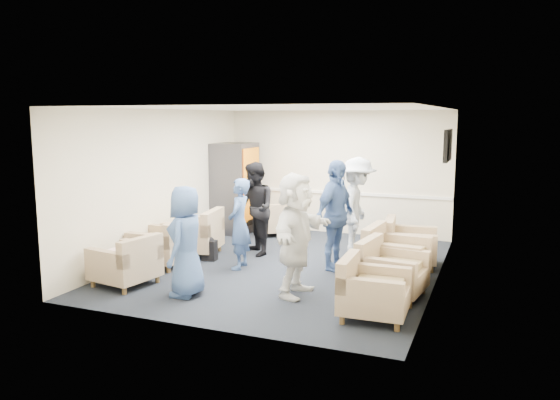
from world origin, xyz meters
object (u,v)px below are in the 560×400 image
at_px(armchair_right_near, 370,293).
at_px(person_mid_left, 239,224).
at_px(person_back_left, 255,209).
at_px(person_mid_right, 335,215).
at_px(armchair_left_near, 128,264).
at_px(armchair_right_midnear, 388,273).
at_px(person_front_left, 186,241).
at_px(person_back_right, 357,207).
at_px(armchair_left_mid, 164,246).
at_px(armchair_corner, 277,221).
at_px(armchair_left_far, 197,236).
at_px(person_front_right, 296,235).
at_px(vending_machine, 235,188).
at_px(armchair_right_far, 407,246).
at_px(armchair_right_midfar, 393,258).

relative_size(armchair_right_near, person_mid_left, 0.56).
height_order(person_back_left, person_mid_right, person_mid_right).
bearing_deg(armchair_left_near, person_mid_left, 152.02).
height_order(armchair_right_midnear, person_front_left, person_front_left).
bearing_deg(person_back_right, armchair_left_mid, 115.32).
bearing_deg(person_back_right, armchair_corner, 53.54).
bearing_deg(person_back_left, armchair_left_far, -111.17).
relative_size(armchair_left_mid, person_mid_right, 0.49).
distance_m(armchair_right_near, person_front_right, 1.42).
bearing_deg(vending_machine, person_mid_right, -35.88).
bearing_deg(armchair_left_far, armchair_right_midnear, 65.58).
height_order(armchair_left_far, armchair_right_midnear, armchair_left_far).
bearing_deg(armchair_corner, armchair_left_far, 38.64).
height_order(armchair_right_midnear, person_back_left, person_back_left).
bearing_deg(armchair_left_mid, person_front_right, 74.36).
xyz_separation_m(vending_machine, person_back_right, (3.03, -1.07, -0.08)).
relative_size(armchair_left_far, armchair_right_midnear, 1.07).
bearing_deg(person_back_left, armchair_right_far, 52.39).
height_order(armchair_left_far, person_front_right, person_front_right).
relative_size(armchair_left_mid, armchair_right_midfar, 0.92).
bearing_deg(person_front_right, person_mid_left, 57.35).
relative_size(armchair_right_near, person_mid_right, 0.46).
height_order(armchair_left_far, vending_machine, vending_machine).
bearing_deg(armchair_left_mid, armchair_left_near, 3.38).
distance_m(armchair_right_near, person_front_left, 2.70).
bearing_deg(armchair_right_midnear, armchair_left_far, 81.54).
height_order(armchair_right_near, armchair_corner, armchair_right_near).
relative_size(armchair_right_midnear, person_back_left, 0.56).
xyz_separation_m(armchair_left_far, armchair_right_midfar, (3.70, -0.25, 0.00)).
height_order(armchair_left_mid, person_mid_left, person_mid_left).
distance_m(armchair_left_mid, person_mid_right, 3.00).
relative_size(person_front_left, person_mid_right, 0.86).
height_order(armchair_right_midnear, person_back_right, person_back_right).
xyz_separation_m(vending_machine, person_front_left, (1.31, -4.20, -0.20)).
height_order(armchair_left_mid, vending_machine, vending_machine).
distance_m(armchair_right_near, person_mid_right, 2.33).
relative_size(armchair_left_far, armchair_right_midfar, 1.06).
bearing_deg(armchair_right_near, armchair_right_midnear, -5.33).
bearing_deg(armchair_right_midfar, person_back_left, 80.69).
relative_size(person_back_right, person_front_right, 1.03).
relative_size(armchair_right_midfar, armchair_right_far, 1.02).
distance_m(armchair_right_midfar, person_front_right, 1.79).
bearing_deg(person_back_right, person_back_left, 101.51).
bearing_deg(person_front_left, armchair_corner, 176.53).
bearing_deg(armchair_corner, person_mid_right, 99.36).
height_order(armchair_right_near, person_mid_right, person_mid_right).
bearing_deg(armchair_left_near, vending_machine, -167.23).
distance_m(armchair_right_near, armchair_corner, 5.11).
relative_size(armchair_left_near, person_back_left, 0.55).
xyz_separation_m(armchair_right_near, person_mid_left, (-2.58, 1.47, 0.44)).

